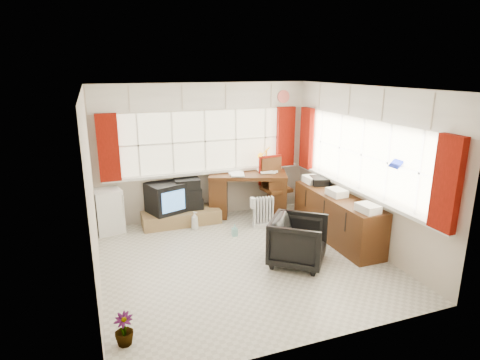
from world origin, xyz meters
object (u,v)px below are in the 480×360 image
object	(u,v)px
radiator	(263,215)
mini_fridge	(108,211)
tv_bench	(181,217)
desk	(248,192)
crt_tv	(166,198)
credenza	(337,216)
task_chair	(273,185)
desk_lamp	(266,154)
office_chair	(298,241)

from	to	relation	value
radiator	mini_fridge	size ratio (longest dim) A/B	0.72
tv_bench	radiator	bearing A→B (deg)	-25.01
desk	radiator	world-z (taller)	desk
desk	radiator	bearing A→B (deg)	-86.54
tv_bench	mini_fridge	world-z (taller)	mini_fridge
radiator	mini_fridge	xyz separation A→B (m)	(-2.60, 0.71, 0.16)
radiator	desk	bearing A→B (deg)	93.46
tv_bench	crt_tv	xyz separation A→B (m)	(-0.26, 0.06, 0.39)
credenza	tv_bench	bearing A→B (deg)	146.30
task_chair	crt_tv	distance (m)	2.02
tv_bench	desk_lamp	bearing A→B (deg)	5.85
mini_fridge	tv_bench	bearing A→B (deg)	-3.66
task_chair	credenza	size ratio (longest dim) A/B	0.58
mini_fridge	desk	bearing A→B (deg)	-0.90
desk_lamp	mini_fridge	bearing A→B (deg)	-178.10
office_chair	tv_bench	size ratio (longest dim) A/B	0.55
task_chair	tv_bench	world-z (taller)	task_chair
radiator	crt_tv	distance (m)	1.77
desk_lamp	office_chair	xyz separation A→B (m)	(-0.49, -2.27, -0.79)
credenza	mini_fridge	bearing A→B (deg)	155.61
desk_lamp	task_chair	xyz separation A→B (m)	(-0.00, -0.33, -0.53)
desk	task_chair	xyz separation A→B (m)	(0.44, -0.19, 0.15)
office_chair	mini_fridge	distance (m)	3.32
desk_lamp	task_chair	bearing A→B (deg)	-90.29
desk	task_chair	distance (m)	0.50
credenza	tv_bench	size ratio (longest dim) A/B	1.43
task_chair	mini_fridge	bearing A→B (deg)	175.68
office_chair	tv_bench	bearing A→B (deg)	69.97
desk	crt_tv	xyz separation A→B (m)	(-1.57, 0.02, 0.05)
radiator	crt_tv	bearing A→B (deg)	156.88
office_chair	radiator	xyz separation A→B (m)	(0.08, 1.46, -0.13)
desk	crt_tv	world-z (taller)	desk
desk_lamp	mini_fridge	world-z (taller)	desk_lamp
credenza	desk_lamp	bearing A→B (deg)	107.25
credenza	tv_bench	distance (m)	2.75
desk_lamp	mini_fridge	xyz separation A→B (m)	(-3.00, -0.10, -0.75)
desk	desk_lamp	xyz separation A→B (m)	(0.44, 0.14, 0.67)
office_chair	crt_tv	xyz separation A→B (m)	(-1.52, 2.15, 0.16)
desk	tv_bench	xyz separation A→B (m)	(-1.31, -0.04, -0.34)
crt_tv	task_chair	bearing A→B (deg)	-5.77
task_chair	radiator	distance (m)	0.74
crt_tv	mini_fridge	size ratio (longest dim) A/B	0.96
tv_bench	credenza	bearing A→B (deg)	-33.70
desk	mini_fridge	bearing A→B (deg)	179.10
credenza	mini_fridge	size ratio (longest dim) A/B	2.62
desk_lamp	tv_bench	xyz separation A→B (m)	(-1.75, -0.18, -1.01)
desk	mini_fridge	distance (m)	2.56
mini_fridge	desk_lamp	bearing A→B (deg)	1.90
office_chair	mini_fridge	xyz separation A→B (m)	(-2.51, 2.17, 0.03)
office_chair	crt_tv	world-z (taller)	crt_tv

